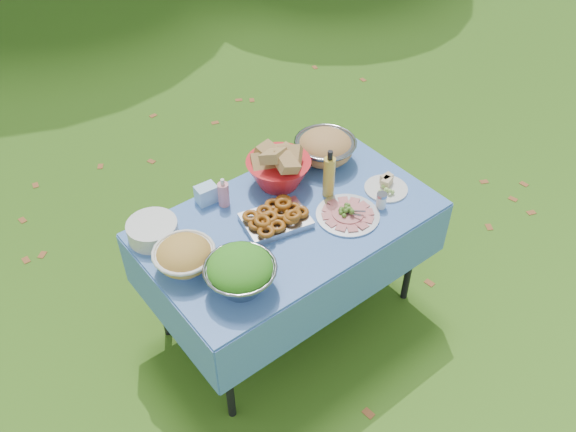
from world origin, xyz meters
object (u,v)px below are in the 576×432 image
object	(u,v)px
salad_bowl	(240,272)
pasta_bowl_steel	(325,147)
plate_stack	(153,230)
oil_bottle	(329,173)
charcuterie_platter	(348,211)
picnic_table	(289,270)
bread_bowl	(279,166)

from	to	relation	value
salad_bowl	pasta_bowl_steel	bearing A→B (deg)	27.99
plate_stack	oil_bottle	distance (m)	0.92
salad_bowl	charcuterie_platter	world-z (taller)	salad_bowl
picnic_table	charcuterie_platter	distance (m)	0.51
picnic_table	bread_bowl	xyz separation A→B (m)	(0.12, 0.25, 0.49)
bread_bowl	plate_stack	bearing A→B (deg)	176.17
plate_stack	charcuterie_platter	bearing A→B (deg)	-29.21
charcuterie_platter	picnic_table	bearing A→B (deg)	144.53
pasta_bowl_steel	bread_bowl	bearing A→B (deg)	-179.61
picnic_table	pasta_bowl_steel	bearing A→B (deg)	29.36
picnic_table	bread_bowl	size ratio (longest dim) A/B	4.29
salad_bowl	bread_bowl	xyz separation A→B (m)	(0.57, 0.47, 0.01)
picnic_table	salad_bowl	size ratio (longest dim) A/B	4.60
charcuterie_platter	pasta_bowl_steel	bearing A→B (deg)	63.45
bread_bowl	oil_bottle	bearing A→B (deg)	-57.49
picnic_table	charcuterie_platter	world-z (taller)	charcuterie_platter
picnic_table	salad_bowl	bearing A→B (deg)	-153.41
pasta_bowl_steel	salad_bowl	bearing A→B (deg)	-152.01
picnic_table	plate_stack	xyz separation A→B (m)	(-0.60, 0.30, 0.43)
bread_bowl	pasta_bowl_steel	bearing A→B (deg)	0.39
plate_stack	charcuterie_platter	xyz separation A→B (m)	(0.84, -0.47, -0.01)
bread_bowl	oil_bottle	size ratio (longest dim) A/B	1.24
salad_bowl	charcuterie_platter	bearing A→B (deg)	4.67
plate_stack	oil_bottle	world-z (taller)	oil_bottle
picnic_table	charcuterie_platter	bearing A→B (deg)	-35.47
pasta_bowl_steel	oil_bottle	world-z (taller)	oil_bottle
salad_bowl	charcuterie_platter	xyz separation A→B (m)	(0.69, 0.06, -0.07)
salad_bowl	oil_bottle	xyz separation A→B (m)	(0.72, 0.24, 0.03)
plate_stack	pasta_bowl_steel	distance (m)	1.05
pasta_bowl_steel	oil_bottle	distance (m)	0.30
pasta_bowl_steel	picnic_table	bearing A→B (deg)	-150.64
plate_stack	charcuterie_platter	size ratio (longest dim) A/B	0.76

